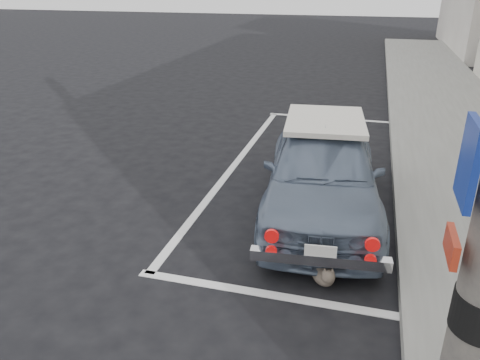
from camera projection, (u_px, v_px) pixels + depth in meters
The scene contains 6 objects.
ground at pixel (238, 262), 5.49m from camera, with size 80.00×80.00×0.00m, color black.
pline_rear at pixel (270, 295), 4.93m from camera, with size 3.00×0.12×0.01m, color silver.
pline_front at pixel (332, 118), 11.12m from camera, with size 3.00×0.12×0.01m, color silver.
pline_side at pixel (235, 164), 8.36m from camera, with size 0.12×7.00×0.01m, color silver.
retro_coupe at pixel (322, 168), 6.45m from camera, with size 1.93×3.96×1.30m.
cat at pixel (324, 273), 5.07m from camera, with size 0.37×0.54×0.30m.
Camera 1 is at (1.27, -4.48, 3.07)m, focal length 35.00 mm.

